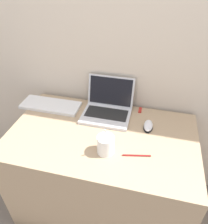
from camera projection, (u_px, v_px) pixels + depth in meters
wall_back at (117, 25)px, 1.29m from camera, size 7.00×0.04×2.50m
desk at (102, 172)px, 1.53m from camera, size 1.13×0.68×0.72m
laptop at (108, 107)px, 1.46m from camera, size 0.31×0.29×0.22m
drink_cup at (106, 144)px, 1.17m from camera, size 0.09×0.09×0.19m
computer_mouse at (148, 126)px, 1.35m from camera, size 0.06×0.12×0.03m
external_keyboard at (51, 105)px, 1.54m from camera, size 0.42×0.16×0.02m
usb_stick at (140, 110)px, 1.51m from camera, size 0.02×0.06×0.01m
pen at (137, 155)px, 1.17m from camera, size 0.15×0.04×0.01m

